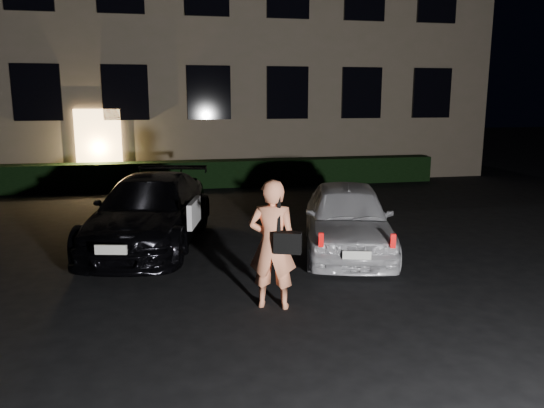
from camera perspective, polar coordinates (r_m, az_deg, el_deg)
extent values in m
plane|color=black|center=(7.28, 1.13, -11.61)|extent=(80.00, 80.00, 0.00)
cube|color=#6F644F|center=(21.82, -7.95, 19.58)|extent=(20.00, 8.00, 12.00)
cube|color=#E7B168|center=(17.67, -18.11, 5.63)|extent=(1.40, 0.10, 2.50)
cube|color=black|center=(17.87, -23.97, 10.91)|extent=(1.40, 0.10, 1.70)
cube|color=black|center=(17.52, -15.48, 11.48)|extent=(1.40, 0.10, 1.70)
cube|color=black|center=(17.54, -6.81, 11.80)|extent=(1.40, 0.10, 1.70)
cube|color=black|center=(17.95, 1.67, 11.86)|extent=(1.40, 0.10, 1.70)
cube|color=black|center=(18.71, 9.62, 11.69)|extent=(1.40, 0.10, 1.70)
cube|color=black|center=(19.79, 16.81, 11.35)|extent=(1.40, 0.10, 1.70)
cube|color=black|center=(17.27, -6.48, 3.25)|extent=(15.00, 0.70, 0.85)
imported|color=black|center=(10.61, -12.95, -0.75)|extent=(2.86, 4.91, 1.34)
cube|color=white|center=(9.55, -8.38, -0.93)|extent=(0.30, 0.95, 0.45)
cube|color=silver|center=(8.41, -16.94, -4.72)|extent=(0.49, 0.15, 0.15)
imported|color=silver|center=(9.95, 8.10, -1.46)|extent=(2.47, 4.10, 1.31)
cube|color=red|center=(8.13, 5.30, -3.86)|extent=(0.09, 0.07, 0.22)
cube|color=red|center=(8.24, 12.90, -3.90)|extent=(0.09, 0.07, 0.22)
cube|color=silver|center=(8.18, 9.11, -5.45)|extent=(0.43, 0.15, 0.13)
imported|color=#FF9366|center=(7.19, 0.04, -4.35)|extent=(0.76, 0.62, 1.79)
cube|color=black|center=(7.03, 1.70, -4.17)|extent=(0.40, 0.27, 0.28)
cube|color=black|center=(6.99, 0.77, -0.85)|extent=(0.06, 0.07, 0.56)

